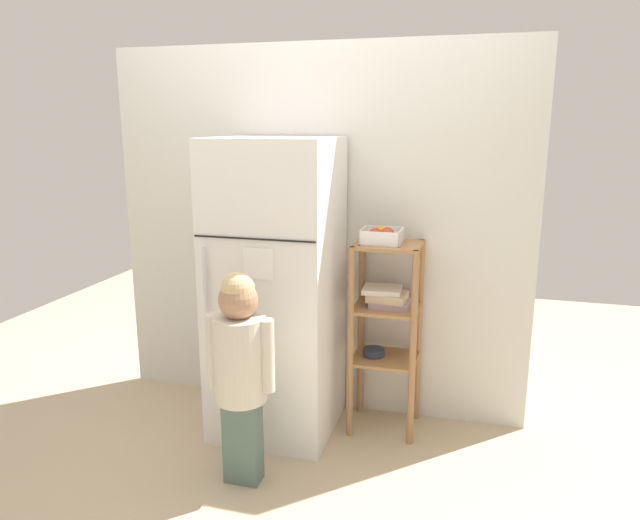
{
  "coord_description": "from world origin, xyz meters",
  "views": [
    {
      "loc": [
        0.91,
        -2.84,
        1.67
      ],
      "look_at": [
        0.12,
        0.02,
        0.98
      ],
      "focal_mm": 32.85,
      "sensor_mm": 36.0,
      "label": 1
    }
  ],
  "objects_px": {
    "child_standing": "(240,358)",
    "refrigerator": "(276,289)",
    "pantry_shelf_unit": "(386,317)",
    "fruit_bin": "(382,236)"
  },
  "relations": [
    {
      "from": "child_standing",
      "to": "refrigerator",
      "type": "bearing_deg",
      "value": 91.77
    },
    {
      "from": "child_standing",
      "to": "pantry_shelf_unit",
      "type": "bearing_deg",
      "value": 51.02
    },
    {
      "from": "refrigerator",
      "to": "fruit_bin",
      "type": "xyz_separation_m",
      "value": [
        0.55,
        0.14,
        0.29
      ]
    },
    {
      "from": "child_standing",
      "to": "fruit_bin",
      "type": "bearing_deg",
      "value": 52.11
    },
    {
      "from": "child_standing",
      "to": "pantry_shelf_unit",
      "type": "xyz_separation_m",
      "value": [
        0.56,
        0.69,
        0.03
      ]
    },
    {
      "from": "refrigerator",
      "to": "pantry_shelf_unit",
      "type": "distance_m",
      "value": 0.61
    },
    {
      "from": "child_standing",
      "to": "pantry_shelf_unit",
      "type": "height_order",
      "value": "pantry_shelf_unit"
    },
    {
      "from": "fruit_bin",
      "to": "refrigerator",
      "type": "bearing_deg",
      "value": -165.95
    },
    {
      "from": "pantry_shelf_unit",
      "to": "child_standing",
      "type": "bearing_deg",
      "value": -128.98
    },
    {
      "from": "refrigerator",
      "to": "child_standing",
      "type": "bearing_deg",
      "value": -88.23
    }
  ]
}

